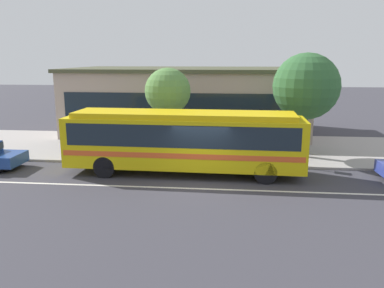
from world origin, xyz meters
name	(u,v)px	position (x,y,z in m)	size (l,w,h in m)	color
ground_plane	(200,183)	(0.00, 0.00, 0.00)	(120.00, 120.00, 0.00)	#39373F
sidewalk_slab	(209,148)	(0.00, 6.69, 0.06)	(60.00, 8.00, 0.12)	#9A9490
lane_stripe_center	(199,189)	(0.00, -0.80, 0.00)	(56.00, 0.16, 0.01)	silver
transit_bus	(184,138)	(-0.86, 1.34, 1.71)	(11.09, 2.71, 2.95)	gold
pedestrian_waiting_near_sign	(256,138)	(2.70, 4.72, 1.10)	(0.39, 0.39, 1.68)	#333243
pedestrian_walking_along_curb	(145,137)	(-3.42, 4.34, 1.11)	(0.40, 0.40, 1.68)	#7F5A5E
pedestrian_standing_by_tree	(210,142)	(0.20, 3.50, 1.11)	(0.45, 0.45, 1.69)	#705D5C
bus_stop_sign	(276,130)	(3.59, 3.47, 1.82)	(0.13, 0.44, 2.67)	gray
street_tree_near_stop	(168,92)	(-2.19, 4.85, 3.56)	(2.52, 2.52, 4.75)	brown
street_tree_mid_block	(306,87)	(5.19, 4.83, 3.90)	(3.50, 3.50, 5.55)	brown
station_building	(188,100)	(-1.88, 12.12, 2.35)	(16.79, 9.08, 4.68)	#AA9689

